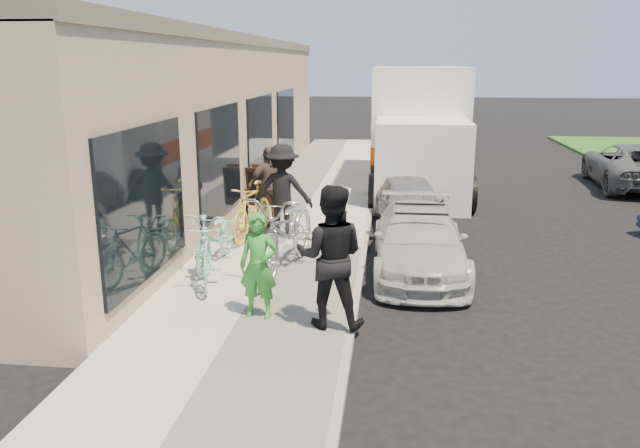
{
  "coord_description": "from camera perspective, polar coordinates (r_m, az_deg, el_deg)",
  "views": [
    {
      "loc": [
        0.04,
        -8.42,
        3.56
      ],
      "look_at": [
        -1.08,
        1.18,
        1.05
      ],
      "focal_mm": 35.0,
      "sensor_mm": 36.0,
      "label": 1
    }
  ],
  "objects": [
    {
      "name": "ground",
      "position": [
        9.14,
        5.96,
        -8.43
      ],
      "size": [
        120.0,
        120.0,
        0.0
      ],
      "primitive_type": "plane",
      "color": "black",
      "rests_on": "ground"
    },
    {
      "name": "sidewalk",
      "position": [
        12.11,
        -3.32,
        -2.19
      ],
      "size": [
        3.0,
        34.0,
        0.15
      ],
      "primitive_type": "cube",
      "color": "beige",
      "rests_on": "ground"
    },
    {
      "name": "curb",
      "position": [
        11.95,
        4.03,
        -2.48
      ],
      "size": [
        0.12,
        34.0,
        0.13
      ],
      "primitive_type": "cube",
      "color": "gray",
      "rests_on": "ground"
    },
    {
      "name": "storefront",
      "position": [
        17.3,
        -11.29,
        9.52
      ],
      "size": [
        3.6,
        20.0,
        4.22
      ],
      "color": "tan",
      "rests_on": "ground"
    },
    {
      "name": "bike_rack",
      "position": [
        12.62,
        -6.75,
        1.36
      ],
      "size": [
        0.21,
        0.63,
        0.91
      ],
      "rotation": [
        0.0,
        0.0,
        0.26
      ],
      "color": "black",
      "rests_on": "sidewalk"
    },
    {
      "name": "sandwich_board",
      "position": [
        15.35,
        -5.5,
        3.53
      ],
      "size": [
        0.63,
        0.64,
        0.96
      ],
      "rotation": [
        0.0,
        0.0,
        -0.09
      ],
      "color": "black",
      "rests_on": "sidewalk"
    },
    {
      "name": "sedan_white",
      "position": [
        10.96,
        9.05,
        -1.54
      ],
      "size": [
        1.62,
        3.85,
        1.15
      ],
      "rotation": [
        0.0,
        0.0,
        0.02
      ],
      "color": "beige",
      "rests_on": "ground"
    },
    {
      "name": "sedan_silver",
      "position": [
        13.72,
        8.18,
        1.85
      ],
      "size": [
        1.69,
        3.5,
        1.15
      ],
      "primitive_type": "imported",
      "rotation": [
        0.0,
        0.0,
        0.1
      ],
      "color": "gray",
      "rests_on": "ground"
    },
    {
      "name": "moving_truck",
      "position": [
        18.59,
        8.98,
        8.1
      ],
      "size": [
        2.66,
        7.0,
        3.44
      ],
      "rotation": [
        0.0,
        0.0,
        -0.0
      ],
      "color": "white",
      "rests_on": "ground"
    },
    {
      "name": "far_car_gray",
      "position": [
        20.41,
        26.65,
        4.79
      ],
      "size": [
        2.5,
        4.77,
        1.28
      ],
      "primitive_type": "imported",
      "rotation": [
        0.0,
        0.0,
        3.06
      ],
      "color": "#585B5D",
      "rests_on": "ground"
    },
    {
      "name": "tandem_bike",
      "position": [
        10.33,
        -3.02,
        -0.72
      ],
      "size": [
        1.32,
        2.75,
        1.38
      ],
      "primitive_type": "imported",
      "rotation": [
        0.0,
        0.0,
        -0.16
      ],
      "color": "silver",
      "rests_on": "sidewalk"
    },
    {
      "name": "woman_rider",
      "position": [
        8.52,
        -5.65,
        -3.84
      ],
      "size": [
        0.57,
        0.41,
        1.46
      ],
      "primitive_type": "imported",
      "rotation": [
        0.0,
        0.0,
        -0.11
      ],
      "color": "green",
      "rests_on": "sidewalk"
    },
    {
      "name": "man_standing",
      "position": [
        8.14,
        0.97,
        -3.0
      ],
      "size": [
        0.95,
        0.75,
        1.91
      ],
      "primitive_type": "imported",
      "rotation": [
        0.0,
        0.0,
        3.11
      ],
      "color": "black",
      "rests_on": "sidewalk"
    },
    {
      "name": "cruiser_bike_a",
      "position": [
        9.98,
        -10.49,
        -2.52
      ],
      "size": [
        0.98,
        1.8,
        1.04
      ],
      "primitive_type": "imported",
      "rotation": [
        0.0,
        0.0,
        0.3
      ],
      "color": "#97E1C6",
      "rests_on": "sidewalk"
    },
    {
      "name": "cruiser_bike_b",
      "position": [
        10.86,
        -9.5,
        -1.19
      ],
      "size": [
        0.71,
        1.92,
        1.0
      ],
      "primitive_type": "imported",
      "rotation": [
        0.0,
        0.0,
        -0.02
      ],
      "color": "#97E1C6",
      "rests_on": "sidewalk"
    },
    {
      "name": "cruiser_bike_c",
      "position": [
        12.47,
        -6.2,
        1.23
      ],
      "size": [
        0.83,
        1.91,
        1.11
      ],
      "primitive_type": "imported",
      "rotation": [
        0.0,
        0.0,
        -0.17
      ],
      "color": "yellow",
      "rests_on": "sidewalk"
    },
    {
      "name": "bystander_a",
      "position": [
        12.45,
        -3.45,
        3.05
      ],
      "size": [
        1.21,
        0.71,
        1.86
      ],
      "primitive_type": "imported",
      "rotation": [
        0.0,
        0.0,
        3.13
      ],
      "color": "black",
      "rests_on": "sidewalk"
    },
    {
      "name": "bystander_b",
      "position": [
        13.38,
        -4.7,
        3.49
      ],
      "size": [
        1.03,
        0.97,
        1.71
      ],
      "primitive_type": "imported",
      "rotation": [
        0.0,
        0.0,
        0.72
      ],
      "color": "brown",
      "rests_on": "sidewalk"
    }
  ]
}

